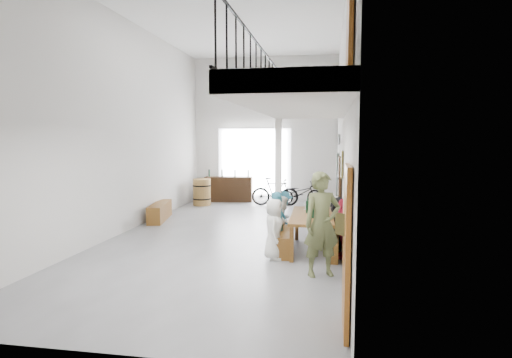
% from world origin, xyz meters
% --- Properties ---
extents(floor, '(12.00, 12.00, 0.00)m').
position_xyz_m(floor, '(0.00, 0.00, 0.00)').
color(floor, slate).
rests_on(floor, ground).
extents(room_walls, '(12.00, 12.00, 12.00)m').
position_xyz_m(room_walls, '(0.00, 0.00, 3.55)').
color(room_walls, silver).
rests_on(room_walls, ground).
extents(gateway_portal, '(2.80, 0.08, 2.80)m').
position_xyz_m(gateway_portal, '(-0.40, 5.94, 1.40)').
color(gateway_portal, white).
rests_on(gateway_portal, ground).
extents(right_wall_decor, '(0.07, 8.28, 5.07)m').
position_xyz_m(right_wall_decor, '(2.70, -1.87, 1.74)').
color(right_wall_decor, '#914E14').
rests_on(right_wall_decor, ground).
extents(balcony, '(1.52, 5.62, 4.00)m').
position_xyz_m(balcony, '(1.98, -3.13, 2.96)').
color(balcony, white).
rests_on(balcony, ground).
extents(tasting_table, '(0.95, 2.21, 0.79)m').
position_xyz_m(tasting_table, '(2.12, -1.11, 0.71)').
color(tasting_table, brown).
rests_on(tasting_table, ground).
extents(bench_inner, '(0.46, 1.97, 0.45)m').
position_xyz_m(bench_inner, '(1.53, -1.04, 0.22)').
color(bench_inner, brown).
rests_on(bench_inner, ground).
extents(bench_wall, '(0.28, 1.81, 0.42)m').
position_xyz_m(bench_wall, '(2.57, -1.19, 0.21)').
color(bench_wall, brown).
rests_on(bench_wall, ground).
extents(tableware, '(0.51, 1.32, 0.35)m').
position_xyz_m(tableware, '(2.18, -1.02, 0.93)').
color(tableware, black).
rests_on(tableware, tasting_table).
extents(side_bench, '(0.71, 1.82, 0.50)m').
position_xyz_m(side_bench, '(-2.50, 1.64, 0.25)').
color(side_bench, brown).
rests_on(side_bench, ground).
extents(oak_barrel, '(0.66, 0.66, 0.96)m').
position_xyz_m(oak_barrel, '(-2.09, 4.57, 0.48)').
color(oak_barrel, olive).
rests_on(oak_barrel, ground).
extents(serving_counter, '(1.84, 0.64, 0.95)m').
position_xyz_m(serving_counter, '(-1.35, 5.65, 0.48)').
color(serving_counter, '#341F0F').
rests_on(serving_counter, ground).
extents(counter_bottles, '(1.56, 0.22, 0.28)m').
position_xyz_m(counter_bottles, '(-1.35, 5.64, 1.09)').
color(counter_bottles, black).
rests_on(counter_bottles, serving_counter).
extents(guest_left_a, '(0.43, 0.62, 1.22)m').
position_xyz_m(guest_left_a, '(1.39, -1.89, 0.61)').
color(guest_left_a, white).
rests_on(guest_left_a, ground).
extents(guest_left_b, '(0.35, 0.49, 1.29)m').
position_xyz_m(guest_left_b, '(1.40, -1.26, 0.64)').
color(guest_left_b, '#225F73').
rests_on(guest_left_b, ground).
extents(guest_left_c, '(0.56, 0.64, 1.11)m').
position_xyz_m(guest_left_c, '(1.44, -0.65, 0.56)').
color(guest_left_c, white).
rests_on(guest_left_c, ground).
extents(guest_left_d, '(0.67, 0.87, 1.19)m').
position_xyz_m(guest_left_d, '(1.40, -0.26, 0.59)').
color(guest_left_d, '#225F73').
rests_on(guest_left_d, ground).
extents(guest_right_a, '(0.38, 0.74, 1.22)m').
position_xyz_m(guest_right_a, '(2.76, -1.56, 0.61)').
color(guest_right_a, '#BC2038').
rests_on(guest_right_a, ground).
extents(guest_right_b, '(0.73, 1.16, 1.19)m').
position_xyz_m(guest_right_b, '(2.65, -1.09, 0.60)').
color(guest_right_b, black).
rests_on(guest_right_b, ground).
extents(guest_right_c, '(0.53, 0.64, 1.13)m').
position_xyz_m(guest_right_c, '(2.70, -0.50, 0.56)').
color(guest_right_c, white).
rests_on(guest_right_c, ground).
extents(host_standing, '(0.80, 0.68, 1.85)m').
position_xyz_m(host_standing, '(2.36, -2.78, 0.93)').
color(host_standing, '#505731').
rests_on(host_standing, ground).
extents(potted_plant, '(0.38, 0.34, 0.39)m').
position_xyz_m(potted_plant, '(2.45, 0.29, 0.19)').
color(potted_plant, '#1B4F20').
rests_on(potted_plant, ground).
extents(bicycle_near, '(1.71, 0.98, 0.85)m').
position_xyz_m(bicycle_near, '(1.42, 5.31, 0.42)').
color(bicycle_near, black).
rests_on(bicycle_near, ground).
extents(bicycle_far, '(1.71, 0.56, 1.01)m').
position_xyz_m(bicycle_far, '(0.54, 4.89, 0.51)').
color(bicycle_far, black).
rests_on(bicycle_far, ground).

